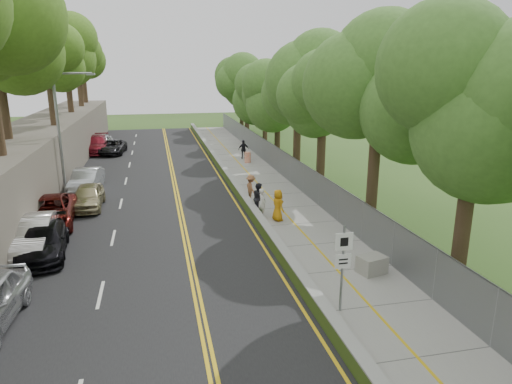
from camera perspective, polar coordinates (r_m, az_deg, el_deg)
name	(u,v)px	position (r m, az deg, el deg)	size (l,w,h in m)	color
ground	(287,277)	(18.80, 3.86, -10.54)	(140.00, 140.00, 0.00)	#33511E
road	(151,190)	(32.26, -13.03, 0.24)	(11.20, 66.00, 0.04)	black
sidewalk	(263,184)	(33.10, 0.84, 1.03)	(4.20, 66.00, 0.05)	gray
jersey_barrier	(231,182)	(32.59, -3.10, 1.28)	(0.42, 66.00, 0.60)	#88D230
rock_embankment	(19,167)	(32.97, -27.46, 2.75)	(5.00, 66.00, 4.00)	#595147
chainlink_fence	(291,169)	(33.41, 4.36, 2.84)	(0.04, 66.00, 2.00)	slate
trees_embankment	(9,27)	(32.33, -28.49, 17.66)	(6.40, 66.00, 13.00)	#4E7F21
trees_fenceside	(324,85)	(33.41, 8.53, 13.10)	(7.00, 66.00, 14.00)	#4A7D2D
streetlight	(62,127)	(30.93, -23.04, 7.51)	(2.52, 0.22, 8.00)	gray
signpost	(343,259)	(15.74, 10.81, -8.26)	(0.62, 0.09, 3.10)	gray
construction_barrel	(248,157)	(40.41, -1.05, 4.35)	(0.56, 0.56, 0.93)	#F44516
concrete_block	(372,264)	(19.45, 14.28, -8.76)	(1.08, 0.81, 0.72)	gray
car_1	(32,235)	(23.18, -26.18, -4.80)	(1.69, 4.86, 1.60)	silver
car_2	(49,212)	(26.51, -24.46, -2.28)	(2.53, 5.49, 1.52)	#57120E
car_3	(43,241)	(22.44, -25.03, -5.62)	(1.92, 4.73, 1.37)	black
car_4	(88,196)	(28.98, -20.25, -0.53)	(1.69, 4.19, 1.43)	tan
car_5	(86,180)	(33.00, -20.45, 1.39)	(1.60, 4.59, 1.51)	#AFB3B8
car_6	(113,147)	(46.80, -17.48, 5.39)	(2.19, 4.75, 1.32)	black
car_7	(96,144)	(47.85, -19.33, 5.65)	(2.33, 5.72, 1.66)	maroon
car_8	(102,143)	(49.17, -18.74, 5.88)	(1.85, 4.59, 1.56)	silver
painter_0	(278,205)	(24.91, 2.75, -1.66)	(0.85, 0.56, 1.75)	#C47D0F
painter_1	(262,203)	(25.45, 0.79, -1.37)	(0.61, 0.40, 1.67)	silver
painter_2	(259,198)	(26.20, 0.38, -0.76)	(0.86, 0.67, 1.78)	black
painter_3	(251,188)	(28.54, -0.63, 0.50)	(1.09, 0.63, 1.69)	#925D3B
person_far	(244,149)	(42.13, -1.56, 5.35)	(1.01, 0.42, 1.72)	black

